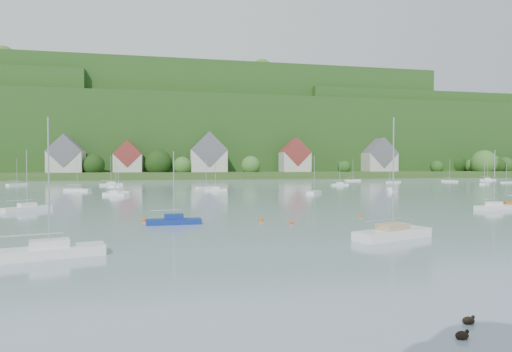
# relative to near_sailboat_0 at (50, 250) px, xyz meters

# --- Properties ---
(far_shore_strip) EXTENTS (600.00, 60.00, 3.00)m
(far_shore_strip) POSITION_rel_near_sailboat_0_xyz_m (20.03, 174.35, 1.03)
(far_shore_strip) COLOR #2D491B
(far_shore_strip) RESTS_ON ground
(forested_ridge) EXTENTS (620.00, 181.22, 69.89)m
(forested_ridge) POSITION_rel_near_sailboat_0_xyz_m (20.43, 242.92, 22.42)
(forested_ridge) COLOR #1A4215
(forested_ridge) RESTS_ON ground
(village_building_0) EXTENTS (14.00, 10.40, 16.00)m
(village_building_0) POSITION_rel_near_sailboat_0_xyz_m (-34.97, 161.35, 9.04)
(village_building_0) COLOR beige
(village_building_0) RESTS_ON far_shore_strip
(village_building_1) EXTENTS (12.00, 9.36, 14.00)m
(village_building_1) POSITION_rel_near_sailboat_0_xyz_m (-9.97, 163.35, 8.28)
(village_building_1) COLOR beige
(village_building_1) RESTS_ON far_shore_strip
(village_building_2) EXTENTS (16.00, 11.44, 18.00)m
(village_building_2) POSITION_rel_near_sailboat_0_xyz_m (25.03, 162.35, 9.80)
(village_building_2) COLOR beige
(village_building_2) RESTS_ON far_shore_strip
(village_building_3) EXTENTS (13.00, 10.40, 15.50)m
(village_building_3) POSITION_rel_near_sailboat_0_xyz_m (65.03, 160.35, 8.96)
(village_building_3) COLOR beige
(village_building_3) RESTS_ON far_shore_strip
(village_building_4) EXTENTS (15.00, 10.40, 16.50)m
(village_building_4) POSITION_rel_near_sailboat_0_xyz_m (110.03, 164.35, 9.12)
(village_building_4) COLOR beige
(village_building_4) RESTS_ON far_shore_strip
(near_sailboat_0) EXTENTS (7.10, 3.71, 9.23)m
(near_sailboat_0) POSITION_rel_near_sailboat_0_xyz_m (0.00, 0.00, 0.00)
(near_sailboat_0) COLOR white
(near_sailboat_0) RESTS_ON ground
(near_sailboat_1) EXTENTS (5.59, 1.70, 7.50)m
(near_sailboat_1) POSITION_rel_near_sailboat_0_xyz_m (8.17, 14.35, -0.05)
(near_sailboat_1) COLOR navy
(near_sailboat_1) RESTS_ON ground
(near_sailboat_2) EXTENTS (7.67, 4.55, 10.01)m
(near_sailboat_2) POSITION_rel_near_sailboat_0_xyz_m (25.88, 2.10, 0.02)
(near_sailboat_2) COLOR white
(near_sailboat_2) RESTS_ON ground
(near_sailboat_3) EXTENTS (6.24, 3.07, 8.11)m
(near_sailboat_3) POSITION_rel_near_sailboat_0_xyz_m (51.06, 20.02, -0.03)
(near_sailboat_3) COLOR white
(near_sailboat_3) RESTS_ON ground
(near_sailboat_6) EXTENTS (5.62, 5.16, 8.07)m
(near_sailboat_6) POSITION_rel_near_sailboat_0_xyz_m (-10.71, 30.91, -0.03)
(near_sailboat_6) COLOR white
(near_sailboat_6) RESTS_ON ground
(mooring_buoy_0) EXTENTS (0.44, 0.44, 0.44)m
(mooring_buoy_0) POSITION_rel_near_sailboat_0_xyz_m (20.11, 12.19, -0.47)
(mooring_buoy_0) COLOR #D44F10
(mooring_buoy_0) RESTS_ON ground
(mooring_buoy_2) EXTENTS (0.42, 0.42, 0.42)m
(mooring_buoy_2) POSITION_rel_near_sailboat_0_xyz_m (29.84, 16.52, -0.47)
(mooring_buoy_2) COLOR #D44F10
(mooring_buoy_2) RESTS_ON ground
(mooring_buoy_3) EXTENTS (0.49, 0.49, 0.49)m
(mooring_buoy_3) POSITION_rel_near_sailboat_0_xyz_m (17.50, 14.99, -0.47)
(mooring_buoy_3) COLOR #D44F10
(mooring_buoy_3) RESTS_ON ground
(mooring_buoy_5) EXTENTS (0.47, 0.47, 0.47)m
(mooring_buoy_5) POSITION_rel_near_sailboat_0_xyz_m (5.03, 17.42, -0.47)
(mooring_buoy_5) COLOR #D44F10
(mooring_buoy_5) RESTS_ON ground
(duck_pair) EXTENTS (1.72, 1.52, 0.36)m
(duck_pair) POSITION_rel_near_sailboat_0_xyz_m (18.39, -16.37, -0.35)
(duck_pair) COLOR black
(duck_pair) RESTS_ON ground
(far_sailboat_cluster) EXTENTS (203.72, 69.23, 8.71)m
(far_sailboat_cluster) POSITION_rel_near_sailboat_0_xyz_m (25.92, 91.52, -0.10)
(far_sailboat_cluster) COLOR white
(far_sailboat_cluster) RESTS_ON ground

